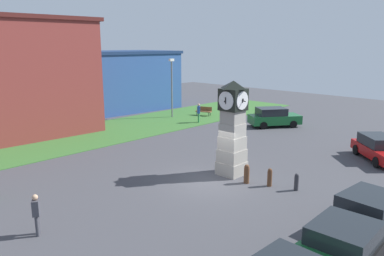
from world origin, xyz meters
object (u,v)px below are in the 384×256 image
at_px(street_lamp_near_road, 172,83).
at_px(pedestrian_near_bench, 36,212).
at_px(bollard_near_tower, 247,174).
at_px(pedestrian_by_cars, 199,112).
at_px(bollard_mid_row, 270,177).
at_px(bench, 204,111).
at_px(car_near_tower, 345,244).
at_px(bollard_far_row, 296,182).
at_px(car_far_lot, 274,117).
at_px(car_silver_hatch, 379,148).
at_px(clock_tower, 232,130).
at_px(car_by_building, 372,211).

bearing_deg(street_lamp_near_road, pedestrian_near_bench, -145.26).
bearing_deg(bollard_near_tower, pedestrian_near_bench, 166.14).
bearing_deg(street_lamp_near_road, bollard_near_tower, -120.88).
bearing_deg(pedestrian_near_bench, pedestrian_by_cars, 26.86).
distance_m(bollard_mid_row, bench, 19.17).
xyz_separation_m(bollard_near_tower, car_near_tower, (-3.88, -6.66, 0.28)).
relative_size(bollard_far_row, car_far_lot, 0.19).
bearing_deg(car_silver_hatch, bollard_mid_row, 163.83).
xyz_separation_m(car_silver_hatch, street_lamp_near_road, (0.58, 19.29, 2.55)).
xyz_separation_m(clock_tower, bollard_far_row, (0.35, -3.74, -2.07)).
relative_size(bollard_near_tower, street_lamp_near_road, 0.18).
relative_size(clock_tower, car_near_tower, 1.32).
height_order(bollard_near_tower, pedestrian_by_cars, pedestrian_by_cars).
relative_size(bollard_near_tower, bench, 0.60).
distance_m(bollard_near_tower, car_near_tower, 7.71).
bearing_deg(bollard_near_tower, street_lamp_near_road, 59.12).
height_order(clock_tower, car_silver_hatch, clock_tower).
bearing_deg(car_far_lot, car_near_tower, -141.80).
height_order(clock_tower, pedestrian_by_cars, clock_tower).
bearing_deg(car_by_building, bollard_near_tower, 83.64).
xyz_separation_m(bollard_far_row, pedestrian_by_cars, (8.44, 14.46, 0.58)).
relative_size(bollard_near_tower, car_far_lot, 0.22).
height_order(bollard_mid_row, car_far_lot, car_far_lot).
xyz_separation_m(bollard_near_tower, bollard_far_row, (0.90, -2.33, -0.07)).
relative_size(car_silver_hatch, pedestrian_near_bench, 2.61).
relative_size(bollard_mid_row, car_near_tower, 0.24).
bearing_deg(car_far_lot, car_by_building, -136.44).
bearing_deg(car_silver_hatch, street_lamp_near_road, 88.27).
height_order(car_by_building, street_lamp_near_road, street_lamp_near_road).
relative_size(bench, pedestrian_near_bench, 1.04).
relative_size(bollard_mid_row, car_far_lot, 0.20).
height_order(bollard_mid_row, car_near_tower, car_near_tower).
distance_m(bollard_near_tower, bollard_far_row, 2.50).
relative_size(clock_tower, car_by_building, 1.25).
height_order(clock_tower, bollard_mid_row, clock_tower).
bearing_deg(street_lamp_near_road, car_by_building, -114.62).
bearing_deg(bollard_mid_row, car_by_building, -102.59).
distance_m(clock_tower, car_by_building, 8.07).
relative_size(bollard_near_tower, car_by_building, 0.24).
bearing_deg(pedestrian_by_cars, bench, 34.57).
relative_size(car_silver_hatch, street_lamp_near_road, 0.75).
height_order(bollard_mid_row, bollard_far_row, bollard_mid_row).
bearing_deg(clock_tower, car_far_lot, 22.30).
bearing_deg(clock_tower, bench, 47.45).
bearing_deg(bench, pedestrian_near_bench, -152.07).
relative_size(car_by_building, street_lamp_near_road, 0.73).
bearing_deg(clock_tower, car_silver_hatch, -30.64).
bearing_deg(street_lamp_near_road, bench, -31.51).
bearing_deg(car_by_building, clock_tower, 80.82).
height_order(bollard_near_tower, pedestrian_near_bench, pedestrian_near_bench).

